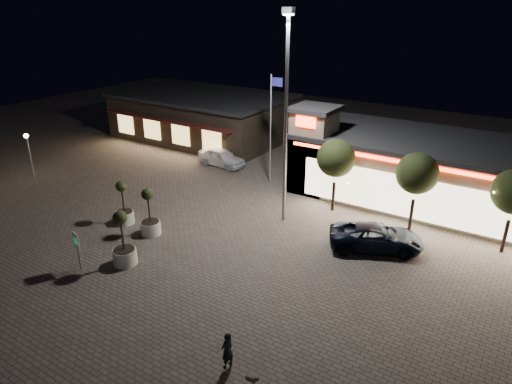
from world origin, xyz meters
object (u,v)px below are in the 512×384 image
Objects in this scene: pickup_truck at (376,237)px; white_sedan at (221,157)px; planter_mid at (124,248)px; planter_left at (124,210)px; valet_sign at (77,244)px; pedestrian at (227,350)px.

white_sedan reaches higher than pickup_truck.
pickup_truck is 1.66× the size of planter_mid.
planter_mid reaches higher than planter_left.
white_sedan is 16.93m from valet_sign.
valet_sign is at bearing 105.92° from pickup_truck.
planter_mid is (-8.75, 2.97, 0.18)m from pedestrian.
pedestrian is 0.50× the size of planter_mid.
pickup_truck is 2.43× the size of valet_sign.
planter_mid is at bearing -98.07° from pedestrian.
pedestrian is at bearing 147.23° from pickup_truck.
planter_left reaches higher than pedestrian.
pickup_truck is at bearing 39.49° from planter_mid.
planter_mid is at bearing 46.86° from valet_sign.
white_sedan is 1.40× the size of planter_mid.
white_sedan is (-15.33, 6.38, 0.02)m from pickup_truck.
pickup_truck is 16.61m from white_sedan.
pickup_truck is at bearing 40.53° from valet_sign.
pickup_truck is 11.66m from pedestrian.
white_sedan is at bearing -131.95° from pedestrian.
valet_sign reaches higher than pedestrian.
pickup_truck is at bearing -177.47° from pedestrian.
planter_left is 1.34× the size of valet_sign.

